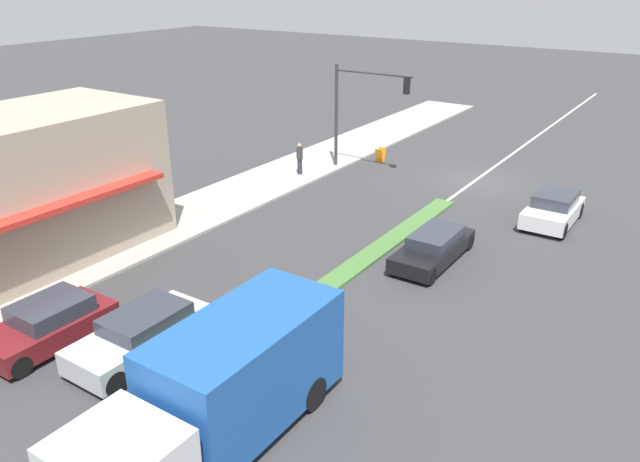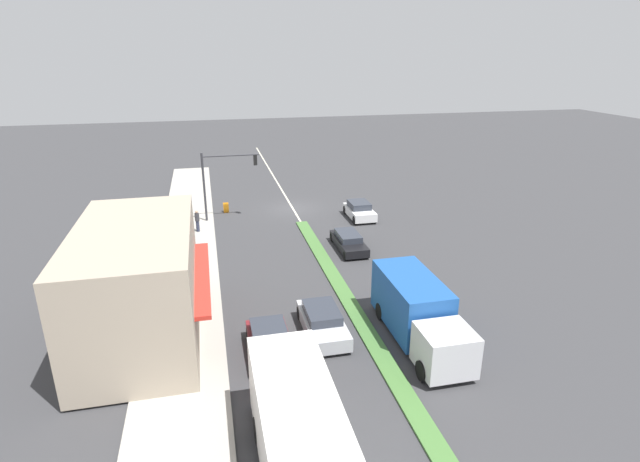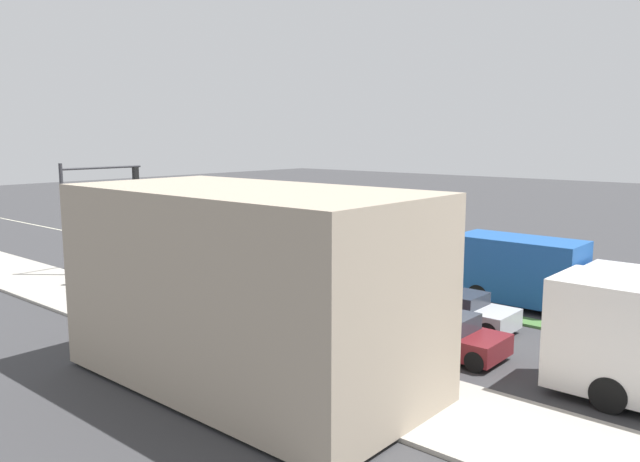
% 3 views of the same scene
% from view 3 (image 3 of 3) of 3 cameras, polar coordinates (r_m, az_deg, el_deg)
% --- Properties ---
extents(ground_plane, '(160.00, 160.00, 0.00)m').
position_cam_3_polar(ground_plane, '(27.29, 9.03, -6.40)').
color(ground_plane, '#38383A').
extents(sidewalk_right, '(4.00, 73.00, 0.12)m').
position_cam_3_polar(sidewalk_right, '(20.17, -3.62, -11.61)').
color(sidewalk_right, '#A8A399').
rests_on(sidewalk_right, ground).
extents(lane_marking_center, '(0.16, 60.00, 0.01)m').
position_cam_3_polar(lane_marking_center, '(39.55, -13.71, -1.83)').
color(lane_marking_center, beige).
rests_on(lane_marking_center, ground).
extents(building_corner_store, '(6.01, 10.58, 5.51)m').
position_cam_3_polar(building_corner_store, '(17.74, -6.62, -4.98)').
color(building_corner_store, tan).
rests_on(building_corner_store, sidewalk_right).
extents(traffic_signal_main, '(4.59, 0.34, 5.60)m').
position_cam_3_polar(traffic_signal_main, '(34.11, -20.36, 2.84)').
color(traffic_signal_main, '#333338').
rests_on(traffic_signal_main, sidewalk_right).
extents(pedestrian, '(0.34, 0.34, 1.70)m').
position_cam_3_polar(pedestrian, '(31.30, -21.22, -3.03)').
color(pedestrian, '#282D42').
rests_on(pedestrian, sidewalk_right).
extents(warning_aframe_sign, '(0.45, 0.53, 0.84)m').
position_cam_3_polar(warning_aframe_sign, '(36.59, -21.35, -2.35)').
color(warning_aframe_sign, orange).
rests_on(warning_aframe_sign, ground).
extents(delivery_truck, '(2.44, 7.50, 2.87)m').
position_cam_3_polar(delivery_truck, '(27.00, 19.46, -3.75)').
color(delivery_truck, silver).
rests_on(delivery_truck, ground).
extents(suv_black, '(1.72, 4.44, 1.16)m').
position_cam_3_polar(suv_black, '(33.31, -0.15, -2.54)').
color(suv_black, black).
rests_on(suv_black, ground).
extents(sedan_silver, '(1.89, 4.32, 1.35)m').
position_cam_3_polar(sedan_silver, '(23.87, 12.26, -7.04)').
color(sedan_silver, '#B7BABF').
rests_on(sedan_silver, ground).
extents(van_white, '(1.89, 3.81, 1.38)m').
position_cam_3_polar(van_white, '(39.65, -4.54, -0.61)').
color(van_white, silver).
rests_on(van_white, ground).
extents(sedan_maroon, '(1.90, 3.81, 1.35)m').
position_cam_3_polar(sedan_maroon, '(20.99, 11.34, -9.25)').
color(sedan_maroon, maroon).
rests_on(sedan_maroon, ground).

